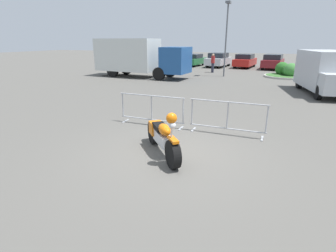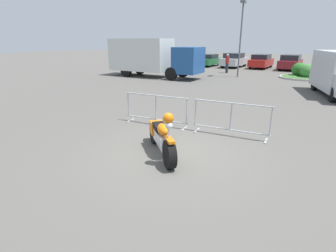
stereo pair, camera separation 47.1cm
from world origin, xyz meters
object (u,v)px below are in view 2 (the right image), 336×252
(crowd_barrier_far, at_px, (231,119))
(pedestrian, at_px, (227,63))
(crowd_barrier_near, at_px, (156,109))
(box_truck, at_px, (150,56))
(motorcycle, at_px, (161,136))
(street_lamp, at_px, (241,28))
(parked_car_maroon, at_px, (290,62))
(parked_car_green, at_px, (209,60))
(parked_car_silver, at_px, (234,60))
(parked_car_red, at_px, (261,61))
(parked_car_blue, at_px, (186,59))

(crowd_barrier_far, height_order, pedestrian, pedestrian)
(crowd_barrier_near, bearing_deg, box_truck, 120.21)
(pedestrian, bearing_deg, motorcycle, 167.43)
(crowd_barrier_far, height_order, street_lamp, street_lamp)
(parked_car_maroon, bearing_deg, box_truck, 142.87)
(motorcycle, bearing_deg, parked_car_green, 153.90)
(parked_car_silver, bearing_deg, pedestrian, -167.49)
(parked_car_red, xyz_separation_m, pedestrian, (-2.25, -5.81, 0.19))
(crowd_barrier_near, bearing_deg, street_lamp, 90.09)
(parked_car_blue, bearing_deg, parked_car_red, -82.08)
(crowd_barrier_far, relative_size, parked_car_blue, 0.53)
(parked_car_blue, relative_size, street_lamp, 0.80)
(parked_car_silver, bearing_deg, parked_car_maroon, -86.56)
(crowd_barrier_near, relative_size, parked_car_blue, 0.53)
(crowd_barrier_near, bearing_deg, motorcycle, -58.62)
(parked_car_green, distance_m, parked_car_silver, 2.85)
(crowd_barrier_near, height_order, crowd_barrier_far, same)
(parked_car_green, distance_m, street_lamp, 9.95)
(crowd_barrier_near, bearing_deg, crowd_barrier_far, 0.00)
(box_truck, height_order, street_lamp, street_lamp)
(crowd_barrier_far, xyz_separation_m, parked_car_green, (-7.55, 22.15, 0.13))
(crowd_barrier_far, relative_size, pedestrian, 1.43)
(motorcycle, distance_m, pedestrian, 18.80)
(parked_car_silver, height_order, street_lamp, street_lamp)
(motorcycle, xyz_separation_m, crowd_barrier_far, (1.30, 2.14, 0.06))
(pedestrian, bearing_deg, box_truck, 115.23)
(box_truck, height_order, parked_car_silver, box_truck)
(crowd_barrier_far, distance_m, parked_car_silver, 22.61)
(parked_car_green, height_order, parked_car_red, parked_car_red)
(motorcycle, relative_size, parked_car_blue, 0.41)
(box_truck, bearing_deg, parked_car_green, 85.71)
(parked_car_red, relative_size, pedestrian, 2.62)
(motorcycle, height_order, crowd_barrier_far, motorcycle)
(motorcycle, height_order, street_lamp, street_lamp)
(parked_car_green, relative_size, parked_car_maroon, 0.91)
(parked_car_blue, distance_m, pedestrian, 8.43)
(box_truck, height_order, parked_car_green, box_truck)
(crowd_barrier_far, distance_m, box_truck, 14.48)
(crowd_barrier_near, bearing_deg, pedestrian, 95.20)
(motorcycle, relative_size, parked_car_red, 0.42)
(box_truck, relative_size, parked_car_maroon, 1.72)
(pedestrian, xyz_separation_m, street_lamp, (1.48, -2.39, 2.79))
(box_truck, bearing_deg, pedestrian, 50.23)
(parked_car_silver, relative_size, street_lamp, 0.82)
(crowd_barrier_far, height_order, parked_car_green, parked_car_green)
(box_truck, bearing_deg, parked_car_silver, 71.84)
(motorcycle, xyz_separation_m, box_truck, (-7.82, 13.32, 1.14))
(parked_car_green, relative_size, parked_car_red, 0.93)
(parked_car_silver, xyz_separation_m, pedestrian, (0.60, -5.67, 0.15))
(crowd_barrier_near, height_order, parked_car_green, parked_car_green)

